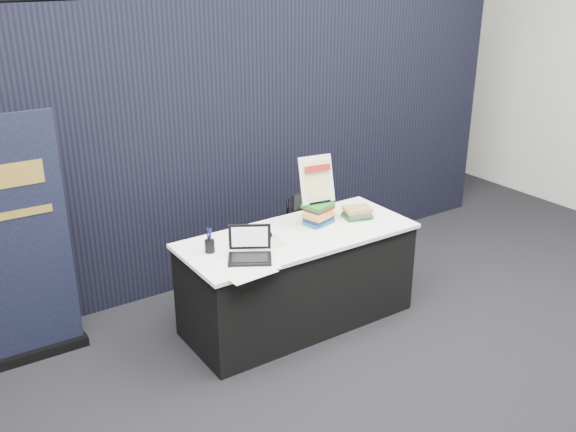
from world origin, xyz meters
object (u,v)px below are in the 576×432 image
(laptop, at_px, (247,251))
(book_stack_short, at_px, (357,213))
(stacking_chair, at_px, (317,239))
(pullup_banner, at_px, (18,259))
(book_stack_tall, at_px, (318,213))
(info_sign, at_px, (317,180))
(display_table, at_px, (298,278))

(laptop, xyz_separation_m, book_stack_short, (1.10, 0.16, -0.01))
(stacking_chair, bearing_deg, laptop, -172.79)
(stacking_chair, bearing_deg, pullup_banner, 152.75)
(book_stack_tall, xyz_separation_m, stacking_chair, (0.16, 0.23, -0.34))
(book_stack_tall, relative_size, info_sign, 0.66)
(display_table, relative_size, pullup_banner, 1.02)
(book_stack_short, relative_size, pullup_banner, 0.13)
(display_table, bearing_deg, book_stack_tall, 17.24)
(laptop, relative_size, pullup_banner, 0.21)
(laptop, bearing_deg, stacking_chair, 57.01)
(book_stack_tall, xyz_separation_m, info_sign, (0.00, 0.03, 0.26))
(display_table, distance_m, pullup_banner, 2.01)
(book_stack_tall, height_order, pullup_banner, pullup_banner)
(pullup_banner, bearing_deg, book_stack_tall, -13.96)
(info_sign, bearing_deg, stacking_chair, 60.34)
(book_stack_short, bearing_deg, display_table, -179.93)
(display_table, xyz_separation_m, book_stack_short, (0.57, 0.00, 0.42))
(laptop, height_order, info_sign, info_sign)
(laptop, xyz_separation_m, pullup_banner, (-1.33, 0.79, -0.02))
(display_table, xyz_separation_m, stacking_chair, (0.40, 0.30, 0.12))
(display_table, xyz_separation_m, info_sign, (0.24, 0.11, 0.72))
(display_table, relative_size, laptop, 4.90)
(pullup_banner, height_order, stacking_chair, pullup_banner)
(display_table, xyz_separation_m, book_stack_tall, (0.24, 0.07, 0.46))
(info_sign, relative_size, pullup_banner, 0.21)
(book_stack_short, bearing_deg, stacking_chair, 119.73)
(laptop, distance_m, book_stack_short, 1.12)
(book_stack_tall, height_order, book_stack_short, book_stack_tall)
(laptop, bearing_deg, info_sign, 49.52)
(book_stack_short, bearing_deg, pullup_banner, 165.33)
(book_stack_short, bearing_deg, info_sign, 162.32)
(info_sign, distance_m, stacking_chair, 0.66)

